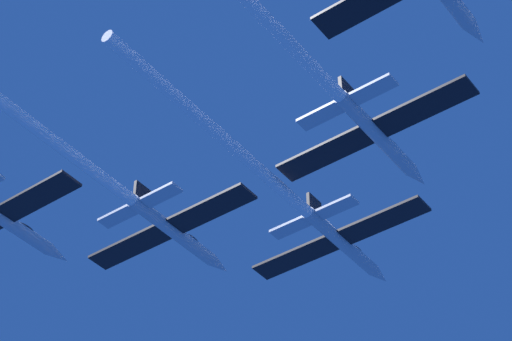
# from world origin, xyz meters

# --- Properties ---
(jet_lead) EXTENTS (14.89, 32.56, 2.47)m
(jet_lead) POSITION_xyz_m (0.64, -7.57, -0.41)
(jet_lead) COLOR #B2BAC6
(jet_left_wing) EXTENTS (14.89, 32.46, 2.47)m
(jet_left_wing) POSITION_xyz_m (-8.70, -16.27, -0.45)
(jet_left_wing) COLOR #B2BAC6
(jet_right_wing) EXTENTS (14.89, 35.65, 2.47)m
(jet_right_wing) POSITION_xyz_m (8.76, -16.94, 0.27)
(jet_right_wing) COLOR #B2BAC6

